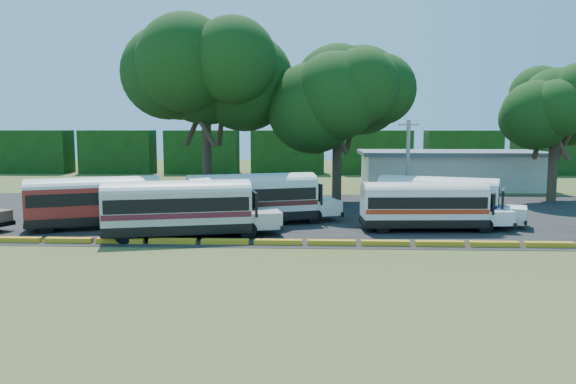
{
  "coord_description": "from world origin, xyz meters",
  "views": [
    {
      "loc": [
        3.41,
        -29.97,
        6.7
      ],
      "look_at": [
        1.85,
        6.0,
        2.41
      ],
      "focal_mm": 35.0,
      "sensor_mm": 36.0,
      "label": 1
    }
  ],
  "objects_px": {
    "bus_red": "(98,199)",
    "tree_west": "(205,73)",
    "bus_white_red": "(426,203)",
    "bus_cream_west": "(181,206)"
  },
  "relations": [
    {
      "from": "bus_red",
      "to": "bus_white_red",
      "type": "distance_m",
      "value": 21.27
    },
    {
      "from": "bus_white_red",
      "to": "tree_west",
      "type": "relative_size",
      "value": 0.62
    },
    {
      "from": "tree_west",
      "to": "bus_red",
      "type": "bearing_deg",
      "value": -113.01
    },
    {
      "from": "bus_red",
      "to": "tree_west",
      "type": "xyz_separation_m",
      "value": [
        5.0,
        11.78,
        9.12
      ]
    },
    {
      "from": "bus_red",
      "to": "bus_white_red",
      "type": "xyz_separation_m",
      "value": [
        21.27,
        -0.06,
        -0.15
      ]
    },
    {
      "from": "bus_red",
      "to": "tree_west",
      "type": "bearing_deg",
      "value": 44.22
    },
    {
      "from": "bus_cream_west",
      "to": "bus_red",
      "type": "bearing_deg",
      "value": 139.98
    },
    {
      "from": "bus_white_red",
      "to": "tree_west",
      "type": "height_order",
      "value": "tree_west"
    },
    {
      "from": "bus_red",
      "to": "bus_cream_west",
      "type": "relative_size",
      "value": 0.96
    },
    {
      "from": "bus_white_red",
      "to": "tree_west",
      "type": "xyz_separation_m",
      "value": [
        -16.27,
        11.84,
        9.27
      ]
    }
  ]
}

